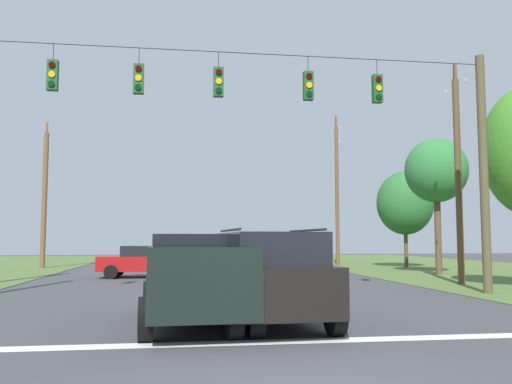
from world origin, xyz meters
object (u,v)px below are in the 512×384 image
(pickup_truck, at_px, (195,279))
(utility_pole_far_right, at_px, (337,190))
(overhead_signal_span, at_px, (231,149))
(utility_pole_mid_right, at_px, (458,176))
(utility_pole_far_left, at_px, (44,198))
(suv_black, at_px, (268,275))
(tree_roadside_left, at_px, (436,171))
(distant_car_crossing_white, at_px, (249,257))
(tree_roadside_far_right, at_px, (405,203))
(distant_car_oncoming, at_px, (145,261))

(pickup_truck, relative_size, utility_pole_far_right, 0.52)
(overhead_signal_span, bearing_deg, utility_pole_mid_right, 20.70)
(pickup_truck, bearing_deg, utility_pole_mid_right, 38.20)
(overhead_signal_span, xyz_separation_m, utility_pole_far_left, (-10.09, 19.01, -0.23))
(suv_black, xyz_separation_m, tree_roadside_left, (11.41, 14.73, 4.32))
(overhead_signal_span, height_order, utility_pole_mid_right, utility_pole_mid_right)
(overhead_signal_span, bearing_deg, utility_pole_far_left, 117.95)
(suv_black, relative_size, distant_car_crossing_white, 1.14)
(overhead_signal_span, relative_size, utility_pole_far_right, 1.65)
(pickup_truck, xyz_separation_m, utility_pole_far_left, (-8.81, 24.02, 3.50))
(utility_pole_far_right, distance_m, utility_pole_far_left, 19.56)
(pickup_truck, distance_m, utility_pole_far_right, 27.29)
(utility_pole_mid_right, bearing_deg, distant_car_crossing_white, 123.14)
(overhead_signal_span, relative_size, tree_roadside_far_right, 2.80)
(distant_car_oncoming, distance_m, utility_pole_far_right, 16.73)
(overhead_signal_span, xyz_separation_m, tree_roadside_left, (11.70, 9.39, 0.68))
(overhead_signal_span, bearing_deg, distant_car_oncoming, 108.24)
(utility_pole_far_right, bearing_deg, suv_black, -110.08)
(distant_car_oncoming, relative_size, tree_roadside_far_right, 0.71)
(utility_pole_mid_right, xyz_separation_m, tree_roadside_left, (1.92, 5.69, 0.94))
(distant_car_crossing_white, relative_size, utility_pole_far_right, 0.41)
(overhead_signal_span, relative_size, utility_pole_mid_right, 1.91)
(utility_pole_far_right, height_order, tree_roadside_far_right, utility_pole_far_right)
(distant_car_crossing_white, relative_size, utility_pole_far_left, 0.46)
(overhead_signal_span, distance_m, pickup_truck, 6.37)
(distant_car_crossing_white, xyz_separation_m, utility_pole_mid_right, (7.21, -11.05, 3.65))
(utility_pole_mid_right, xyz_separation_m, utility_pole_far_right, (-0.34, 16.02, 0.83))
(pickup_truck, distance_m, distant_car_oncoming, 14.86)
(overhead_signal_span, distance_m, suv_black, 6.47)
(suv_black, relative_size, utility_pole_mid_right, 0.53)
(distant_car_oncoming, bearing_deg, utility_pole_mid_right, -24.92)
(pickup_truck, bearing_deg, tree_roadside_far_right, 56.27)
(utility_pole_mid_right, height_order, utility_pole_far_left, utility_pole_far_left)
(distant_car_crossing_white, relative_size, tree_roadside_left, 0.61)
(utility_pole_mid_right, xyz_separation_m, tree_roadside_far_right, (3.23, 12.69, -0.26))
(utility_pole_far_right, distance_m, tree_roadside_far_right, 5.00)
(suv_black, bearing_deg, distant_car_crossing_white, 83.52)
(distant_car_crossing_white, bearing_deg, utility_pole_far_left, 161.35)
(suv_black, xyz_separation_m, utility_pole_far_right, (9.16, 25.06, 4.21))
(suv_black, height_order, utility_pole_far_left, utility_pole_far_left)
(utility_pole_mid_right, height_order, tree_roadside_left, utility_pole_mid_right)
(pickup_truck, height_order, utility_pole_far_left, utility_pole_far_left)
(pickup_truck, distance_m, tree_roadside_far_right, 25.92)
(suv_black, xyz_separation_m, distant_car_crossing_white, (2.28, 20.08, -0.27))
(pickup_truck, relative_size, distant_car_crossing_white, 1.27)
(suv_black, bearing_deg, tree_roadside_left, 52.23)
(distant_car_crossing_white, bearing_deg, pickup_truck, -101.01)
(pickup_truck, height_order, utility_pole_far_right, utility_pole_far_right)
(pickup_truck, bearing_deg, distant_car_oncoming, 97.45)
(distant_car_crossing_white, height_order, utility_pole_far_right, utility_pole_far_right)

